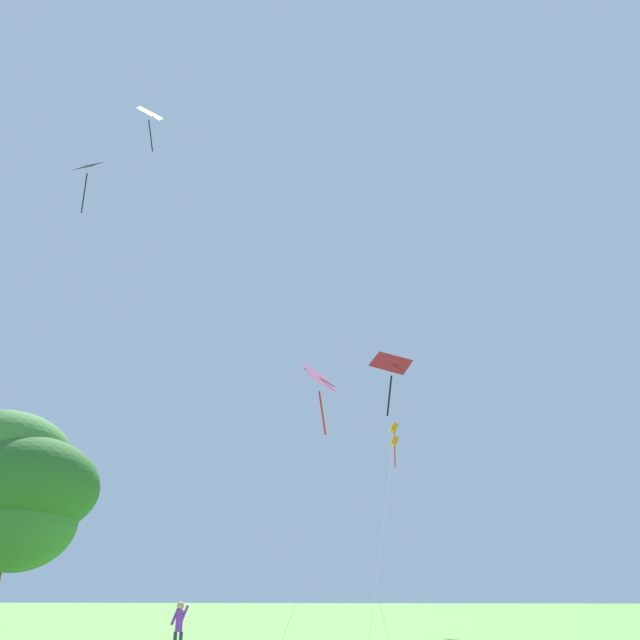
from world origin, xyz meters
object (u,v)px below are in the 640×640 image
kite_black_large (81,185)px  tree_left_oak (15,485)px  kite_pink_low (321,390)px  kite_orange_box (394,436)px  person_near_tree (179,625)px  kite_red_high (389,374)px  kite_yellow_diamond (143,134)px

kite_black_large → tree_left_oak: 24.68m
kite_pink_low → kite_orange_box: bearing=60.0°
person_near_tree → kite_orange_box: bearing=73.5°
kite_red_high → tree_left_oak: 18.32m
kite_yellow_diamond → kite_red_high: kite_yellow_diamond is taller
person_near_tree → kite_yellow_diamond: bearing=135.9°
kite_black_large → kite_pink_low: size_ratio=2.01×
kite_red_high → kite_yellow_diamond: bearing=-157.1°
tree_left_oak → person_near_tree: bearing=11.0°
kite_yellow_diamond → person_near_tree: kite_yellow_diamond is taller
kite_pink_low → kite_yellow_diamond: (-8.58, -7.14, 12.52)m
kite_pink_low → kite_red_high: kite_red_high is taller
kite_black_large → kite_orange_box: size_ratio=2.28×
kite_red_high → person_near_tree: 17.07m
tree_left_oak → kite_yellow_diamond: bearing=98.3°
kite_orange_box → kite_black_large: bearing=-154.8°
kite_black_large → kite_yellow_diamond: (6.13, -4.79, -0.72)m
kite_red_high → person_near_tree: kite_red_high is taller
kite_black_large → kite_yellow_diamond: kite_black_large is taller
kite_pink_low → kite_yellow_diamond: kite_yellow_diamond is taller
kite_red_high → kite_orange_box: bearing=91.4°
kite_pink_low → tree_left_oak: bearing=-117.6°
kite_black_large → kite_red_high: 22.72m
kite_orange_box → tree_left_oak: bearing=-118.3°
kite_yellow_diamond → kite_black_large: bearing=142.0°
kite_black_large → kite_red_high: (18.52, 0.44, -13.15)m
kite_yellow_diamond → tree_left_oak: size_ratio=3.66×
person_near_tree → kite_black_large: bearing=138.7°
kite_red_high → person_near_tree: size_ratio=8.59×
kite_black_large → kite_red_high: bearing=1.4°
kite_pink_low → tree_left_oak: (-7.52, -14.38, -7.06)m
person_near_tree → tree_left_oak: tree_left_oak is taller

